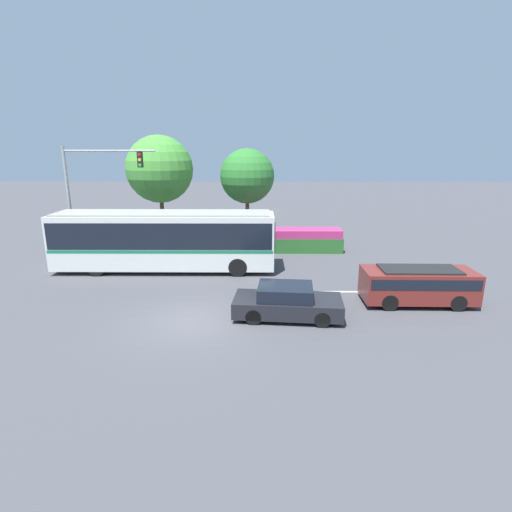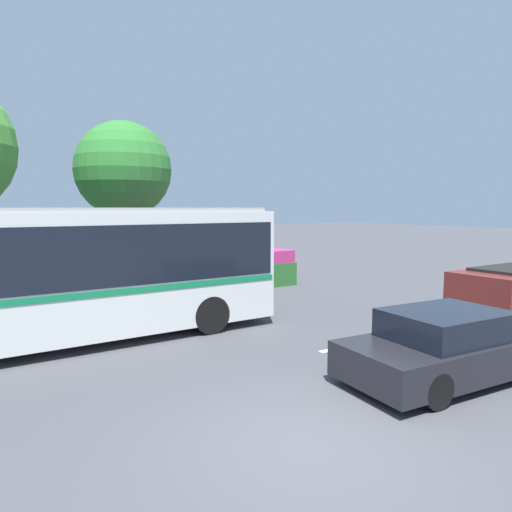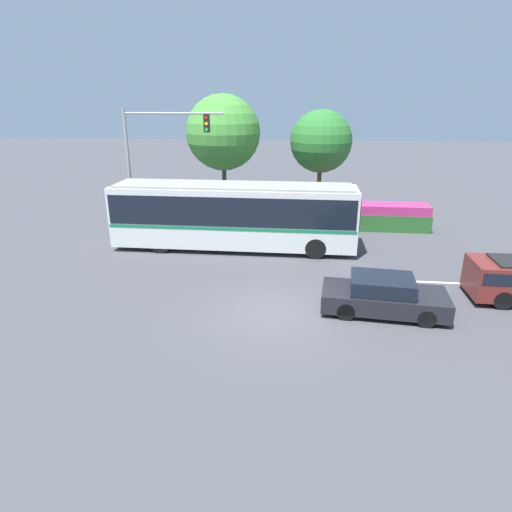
% 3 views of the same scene
% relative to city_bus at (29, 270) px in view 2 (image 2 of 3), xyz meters
% --- Properties ---
extents(ground_plane, '(140.00, 140.00, 0.00)m').
position_rel_city_bus_xyz_m(ground_plane, '(2.60, -6.92, -1.87)').
color(ground_plane, '#444449').
extents(city_bus, '(12.15, 2.52, 3.29)m').
position_rel_city_bus_xyz_m(city_bus, '(0.00, 0.00, 0.00)').
color(city_bus, silver).
rests_on(city_bus, ground).
extents(sedan_foreground, '(4.49, 2.26, 1.35)m').
position_rel_city_bus_xyz_m(sedan_foreground, '(6.37, -6.48, -1.23)').
color(sedan_foreground, black).
rests_on(sedan_foreground, ground).
extents(flowering_hedge, '(6.81, 1.60, 1.49)m').
position_rel_city_bus_xyz_m(flowering_hedge, '(7.34, 4.44, -1.14)').
color(flowering_hedge, '#286028').
rests_on(flowering_hedge, ground).
extents(street_tree_centre, '(3.79, 3.79, 6.68)m').
position_rel_city_bus_xyz_m(street_tree_centre, '(4.40, 6.75, 2.90)').
color(street_tree_centre, brown).
rests_on(street_tree_centre, ground).
extents(lane_stripe_near, '(2.40, 0.16, 0.01)m').
position_rel_city_bus_xyz_m(lane_stripe_near, '(9.06, -3.52, -1.87)').
color(lane_stripe_near, silver).
rests_on(lane_stripe_near, ground).
extents(lane_stripe_mid, '(2.40, 0.16, 0.01)m').
position_rel_city_bus_xyz_m(lane_stripe_mid, '(6.64, -3.90, -1.87)').
color(lane_stripe_mid, silver).
rests_on(lane_stripe_mid, ground).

